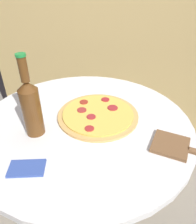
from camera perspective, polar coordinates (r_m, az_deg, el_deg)
table at (r=0.99m, az=-3.25°, el=-11.38°), size 0.85×0.85×0.77m
fence_panel at (r=1.68m, az=1.82°, el=15.84°), size 1.72×0.04×1.51m
pizza at (r=0.89m, az=-0.01°, el=-0.64°), size 0.33×0.33×0.02m
beer_bottle at (r=0.78m, az=-17.13°, el=1.52°), size 0.07×0.07×0.30m
pizza_paddle at (r=0.79m, az=20.27°, el=-8.58°), size 0.24×0.15×0.02m
napkin at (r=0.72m, az=-18.11°, el=-13.77°), size 0.12×0.08×0.01m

